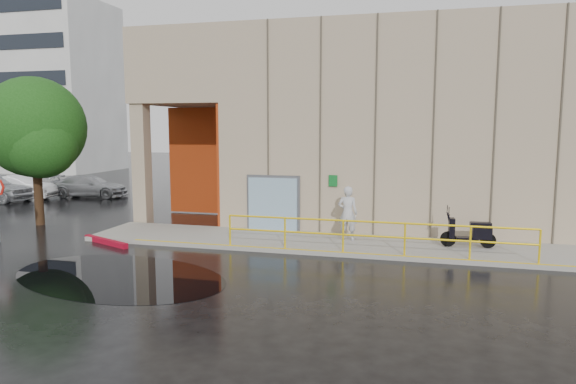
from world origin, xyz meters
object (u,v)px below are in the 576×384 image
object	(u,v)px
scooter	(469,224)
tree_near	(36,131)
person	(348,213)
red_curb	(106,241)
car_b	(18,188)
car_c	(89,186)

from	to	relation	value
scooter	tree_near	xyz separation A→B (m)	(-16.80, 0.37, 2.96)
person	red_curb	distance (m)	8.52
red_curb	car_b	bearing A→B (deg)	142.95
car_b	car_c	distance (m)	3.73
tree_near	car_b	bearing A→B (deg)	137.19
car_b	tree_near	xyz separation A→B (m)	(6.59, -6.10, 3.21)
person	tree_near	world-z (taller)	tree_near
car_b	tree_near	distance (m)	9.54
car_c	tree_near	size ratio (longest dim) A/B	0.72
red_curb	car_c	distance (m)	13.07
person	scooter	distance (m)	4.01
person	car_c	world-z (taller)	person
scooter	car_c	size ratio (longest dim) A/B	0.41
red_curb	tree_near	distance (m)	6.41
red_curb	tree_near	size ratio (longest dim) A/B	0.39
red_curb	tree_near	bearing A→B (deg)	153.00
person	tree_near	size ratio (longest dim) A/B	0.31
car_b	car_c	xyz separation A→B (m)	(3.22, 1.89, -0.04)
scooter	tree_near	bearing A→B (deg)	174.74
scooter	person	bearing A→B (deg)	174.27
person	car_b	bearing A→B (deg)	-14.12
person	tree_near	distance (m)	13.10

